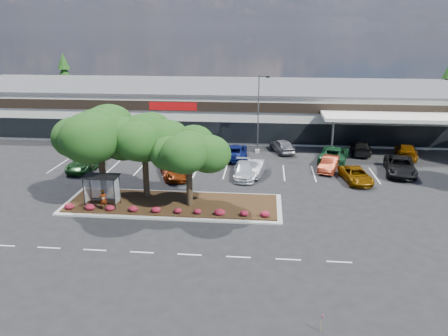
# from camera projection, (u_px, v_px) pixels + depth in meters

# --- Properties ---
(ground) EXTENTS (160.00, 160.00, 0.00)m
(ground) POSITION_uv_depth(u_px,v_px,m) (188.00, 227.00, 32.34)
(ground) COLOR black
(ground) RESTS_ON ground
(retail_store) EXTENTS (80.40, 25.20, 6.25)m
(retail_store) POSITION_uv_depth(u_px,v_px,m) (229.00, 106.00, 63.46)
(retail_store) COLOR silver
(retail_store) RESTS_ON ground
(landscape_island) EXTENTS (18.00, 6.00, 0.26)m
(landscape_island) POSITION_uv_depth(u_px,v_px,m) (173.00, 204.00, 36.27)
(landscape_island) COLOR #AAA9A4
(landscape_island) RESTS_ON ground
(lane_markings) EXTENTS (33.12, 20.06, 0.01)m
(lane_markings) POSITION_uv_depth(u_px,v_px,m) (205.00, 180.00, 42.22)
(lane_markings) COLOR silver
(lane_markings) RESTS_ON ground
(shrub_row) EXTENTS (17.00, 0.80, 0.50)m
(shrub_row) POSITION_uv_depth(u_px,v_px,m) (167.00, 210.00, 34.16)
(shrub_row) COLOR maroon
(shrub_row) RESTS_ON landscape_island
(bus_shelter) EXTENTS (2.75, 1.55, 2.59)m
(bus_shelter) POSITION_uv_depth(u_px,v_px,m) (102.00, 182.00, 35.11)
(bus_shelter) COLOR black
(bus_shelter) RESTS_ON landscape_island
(island_tree_west) EXTENTS (7.20, 7.20, 7.89)m
(island_tree_west) POSITION_uv_depth(u_px,v_px,m) (101.00, 153.00, 36.04)
(island_tree_west) COLOR #1C3C0E
(island_tree_west) RESTS_ON landscape_island
(island_tree_mid) EXTENTS (6.60, 6.60, 7.32)m
(island_tree_mid) POSITION_uv_depth(u_px,v_px,m) (145.00, 155.00, 36.47)
(island_tree_mid) COLOR #1C3C0E
(island_tree_mid) RESTS_ON landscape_island
(island_tree_east) EXTENTS (5.80, 5.80, 6.50)m
(island_tree_east) POSITION_uv_depth(u_px,v_px,m) (189.00, 167.00, 34.80)
(island_tree_east) COLOR #1C3C0E
(island_tree_east) RESTS_ON landscape_island
(conifer_north_west) EXTENTS (4.40, 4.40, 10.00)m
(conifer_north_west) POSITION_uv_depth(u_px,v_px,m) (65.00, 81.00, 77.10)
(conifer_north_west) COLOR #1C3C0E
(conifer_north_west) RESTS_ON ground
(conifer_north_east) EXTENTS (3.96, 3.96, 9.00)m
(conifer_north_east) POSITION_uv_depth(u_px,v_px,m) (446.00, 90.00, 69.48)
(conifer_north_east) COLOR #1C3C0E
(conifer_north_east) RESTS_ON ground
(person_waiting) EXTENTS (0.71, 0.60, 1.66)m
(person_waiting) POSITION_uv_depth(u_px,v_px,m) (103.00, 200.00, 34.65)
(person_waiting) COLOR #594C47
(person_waiting) RESTS_ON landscape_island
(light_pole) EXTENTS (1.42, 0.70, 9.06)m
(light_pole) POSITION_uv_depth(u_px,v_px,m) (259.00, 119.00, 50.25)
(light_pole) COLOR #AAA9A4
(light_pole) RESTS_ON ground
(survey_stake) EXTENTS (0.08, 0.14, 0.97)m
(survey_stake) POSITION_uv_depth(u_px,v_px,m) (322.00, 321.00, 21.08)
(survey_stake) COLOR #A87F57
(survey_stake) RESTS_ON ground
(car_0) EXTENTS (1.96, 4.26, 1.41)m
(car_0) POSITION_uv_depth(u_px,v_px,m) (99.00, 155.00, 48.06)
(car_0) COLOR silver
(car_0) RESTS_ON ground
(car_1) EXTENTS (2.67, 5.52, 1.52)m
(car_1) POSITION_uv_depth(u_px,v_px,m) (85.00, 163.00, 45.11)
(car_1) COLOR #194118
(car_1) RESTS_ON ground
(car_2) EXTENTS (3.40, 5.04, 1.36)m
(car_2) POSITION_uv_depth(u_px,v_px,m) (171.00, 170.00, 43.23)
(car_2) COLOR #983016
(car_2) RESTS_ON ground
(car_3) EXTENTS (3.36, 5.40, 1.39)m
(car_3) POSITION_uv_depth(u_px,v_px,m) (178.00, 171.00, 42.88)
(car_3) COLOR #652105
(car_3) RESTS_ON ground
(car_4) EXTENTS (2.20, 4.98, 1.42)m
(car_4) POSITION_uv_depth(u_px,v_px,m) (244.00, 171.00, 42.83)
(car_4) COLOR #B4BAC0
(car_4) RESTS_ON ground
(car_5) EXTENTS (2.45, 4.77, 1.50)m
(car_5) POSITION_uv_depth(u_px,v_px,m) (256.00, 167.00, 43.72)
(car_5) COLOR slate
(car_5) RESTS_ON ground
(car_6) EXTENTS (2.93, 4.75, 1.48)m
(car_6) POSITION_uv_depth(u_px,v_px,m) (330.00, 164.00, 44.83)
(car_6) COLOR maroon
(car_6) RESTS_ON ground
(car_7) EXTENTS (2.95, 5.13, 1.35)m
(car_7) POSITION_uv_depth(u_px,v_px,m) (356.00, 175.00, 41.64)
(car_7) COLOR #6B3E03
(car_7) RESTS_ON ground
(car_8) EXTENTS (3.79, 6.45, 1.69)m
(car_8) POSITION_uv_depth(u_px,v_px,m) (400.00, 166.00, 43.82)
(car_8) COLOR black
(car_8) RESTS_ON ground
(car_9) EXTENTS (2.30, 5.05, 1.43)m
(car_9) POSITION_uv_depth(u_px,v_px,m) (134.00, 145.00, 51.96)
(car_9) COLOR maroon
(car_9) RESTS_ON ground
(car_10) EXTENTS (2.02, 4.63, 1.55)m
(car_10) POSITION_uv_depth(u_px,v_px,m) (136.00, 142.00, 53.04)
(car_10) COLOR #B0B2BC
(car_10) RESTS_ON ground
(car_11) EXTENTS (2.45, 5.07, 1.67)m
(car_11) POSITION_uv_depth(u_px,v_px,m) (205.00, 152.00, 48.79)
(car_11) COLOR silver
(car_11) RESTS_ON ground
(car_12) EXTENTS (2.53, 4.27, 1.36)m
(car_12) POSITION_uv_depth(u_px,v_px,m) (196.00, 142.00, 53.67)
(car_12) COLOR black
(car_12) RESTS_ON ground
(car_13) EXTENTS (2.99, 5.97, 1.62)m
(car_13) POSITION_uv_depth(u_px,v_px,m) (235.00, 152.00, 48.97)
(car_13) COLOR #0C1655
(car_13) RESTS_ON ground
(car_14) EXTENTS (3.24, 5.00, 1.59)m
(car_14) POSITION_uv_depth(u_px,v_px,m) (282.00, 146.00, 51.46)
(car_14) COLOR #5D5B62
(car_14) RESTS_ON ground
(car_15) EXTENTS (4.34, 6.71, 1.72)m
(car_15) POSITION_uv_depth(u_px,v_px,m) (334.00, 154.00, 47.91)
(car_15) COLOR #174526
(car_15) RESTS_ON ground
(car_16) EXTENTS (2.88, 5.56, 1.54)m
(car_16) POSITION_uv_depth(u_px,v_px,m) (361.00, 147.00, 50.91)
(car_16) COLOR black
(car_16) RESTS_ON ground
(car_17) EXTENTS (3.28, 5.77, 1.58)m
(car_17) POSITION_uv_depth(u_px,v_px,m) (406.00, 151.00, 49.18)
(car_17) COLOR #683603
(car_17) RESTS_ON ground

